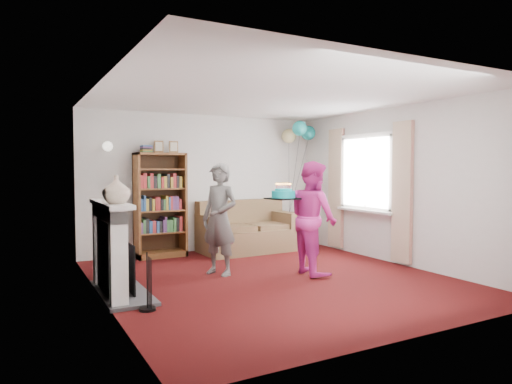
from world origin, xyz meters
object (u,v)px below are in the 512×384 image
person_striped (220,219)px  person_magenta (313,218)px  birthday_cake (283,194)px  bookcase (160,206)px  sofa (247,232)px

person_striped → person_magenta: size_ratio=0.98×
person_magenta → birthday_cake: (-0.44, 0.11, 0.34)m
bookcase → person_striped: size_ratio=1.25×
bookcase → person_striped: bookcase is taller
person_striped → person_magenta: 1.35m
bookcase → person_striped: bearing=-78.0°
bookcase → person_magenta: (1.58, -2.30, -0.07)m
sofa → person_magenta: 2.13m
person_striped → bookcase: bearing=164.6°
person_magenta → birthday_cake: 0.57m
sofa → person_magenta: size_ratio=1.08×
person_magenta → birthday_cake: person_magenta is taller
bookcase → sofa: (1.57, -0.23, -0.53)m
birthday_cake → person_magenta: bearing=-13.9°
person_magenta → bookcase: bearing=39.7°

